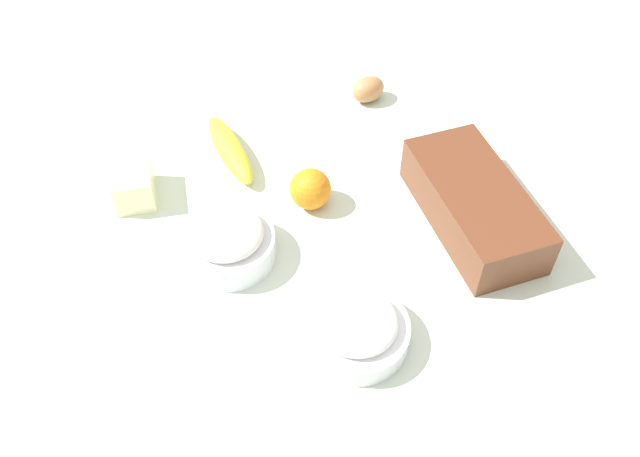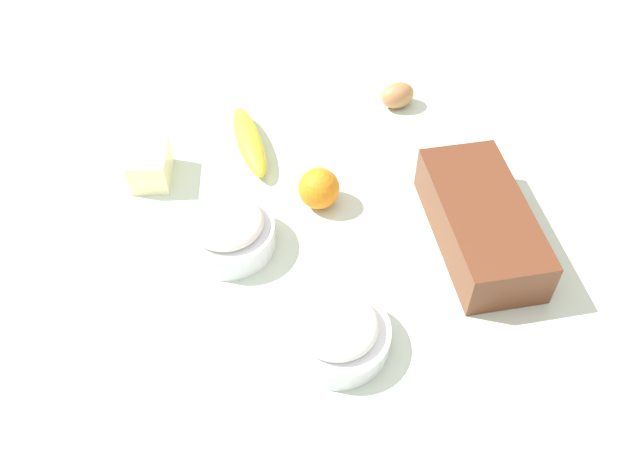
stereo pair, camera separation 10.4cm
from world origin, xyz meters
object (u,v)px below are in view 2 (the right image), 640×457
at_px(flour_bowl, 228,230).
at_px(egg_near_butter, 397,95).
at_px(loaf_pan, 481,222).
at_px(orange_fruit, 319,188).
at_px(banana, 249,141).
at_px(sugar_bowl, 337,332).
at_px(butter_block, 150,165).

distance_m(flour_bowl, egg_near_butter, 0.46).
bearing_deg(loaf_pan, orange_fruit, -117.93).
xyz_separation_m(banana, orange_fruit, (0.17, 0.06, 0.01)).
relative_size(loaf_pan, flour_bowl, 2.05).
distance_m(sugar_bowl, egg_near_butter, 0.55).
bearing_deg(egg_near_butter, butter_block, -89.50).
bearing_deg(loaf_pan, egg_near_butter, -173.60).
bearing_deg(butter_block, banana, 89.75).
bearing_deg(flour_bowl, loaf_pan, 67.95).
distance_m(flour_bowl, butter_block, 0.21).
distance_m(loaf_pan, sugar_bowl, 0.30).
bearing_deg(orange_fruit, loaf_pan, 48.68).
bearing_deg(orange_fruit, banana, -160.72).
xyz_separation_m(flour_bowl, orange_fruit, (-0.03, 0.17, 0.00)).
relative_size(loaf_pan, butter_block, 3.36).
bearing_deg(banana, egg_near_butter, 90.94).
height_order(sugar_bowl, egg_near_butter, sugar_bowl).
xyz_separation_m(loaf_pan, flour_bowl, (-0.15, -0.37, -0.01)).
height_order(sugar_bowl, banana, sugar_bowl).
xyz_separation_m(orange_fruit, egg_near_butter, (-0.18, 0.24, -0.01)).
height_order(orange_fruit, butter_block, orange_fruit).
height_order(sugar_bowl, butter_block, sugar_bowl).
relative_size(sugar_bowl, banana, 0.79).
distance_m(banana, orange_fruit, 0.18).
relative_size(flour_bowl, banana, 0.78).
xyz_separation_m(flour_bowl, banana, (-0.20, 0.11, -0.01)).
height_order(flour_bowl, orange_fruit, flour_bowl).
distance_m(flour_bowl, sugar_bowl, 0.25).
bearing_deg(butter_block, flour_bowl, 20.02).
bearing_deg(loaf_pan, banana, -129.87).
relative_size(flour_bowl, butter_block, 1.64).
relative_size(sugar_bowl, egg_near_butter, 2.24).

